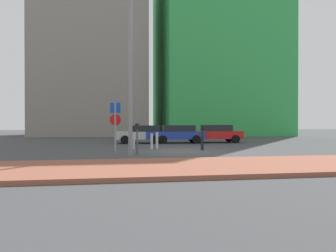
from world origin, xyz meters
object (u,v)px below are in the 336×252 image
at_px(parking_sign_post, 115,121).
at_px(traffic_bollard_near, 202,141).
at_px(parked_car_silver, 144,134).
at_px(traffic_bollard_mid, 157,140).
at_px(parked_car_blue, 176,133).
at_px(street_lamp, 130,51).
at_px(parked_car_red, 215,133).
at_px(parking_meter, 137,135).
at_px(traffic_bollard_edge, 152,141).
at_px(traffic_bollard_far, 134,141).

relative_size(parking_sign_post, traffic_bollard_near, 2.52).
xyz_separation_m(parked_car_silver, traffic_bollard_mid, (0.36, -5.23, -0.23)).
height_order(parked_car_blue, street_lamp, street_lamp).
xyz_separation_m(parking_sign_post, traffic_bollard_mid, (2.46, 2.18, -1.16)).
relative_size(parked_car_red, parking_sign_post, 1.63).
xyz_separation_m(parking_sign_post, street_lamp, (0.72, -1.65, 3.30)).
distance_m(parking_meter, traffic_bollard_edge, 3.24).
relative_size(traffic_bollard_mid, traffic_bollard_far, 1.01).
distance_m(street_lamp, traffic_bollard_far, 5.75).
distance_m(parking_sign_post, traffic_bollard_edge, 2.99).
bearing_deg(traffic_bollard_edge, traffic_bollard_mid, 48.47).
xyz_separation_m(parked_car_silver, parking_meter, (-1.04, -8.67, 0.25)).
bearing_deg(parked_car_red, traffic_bollard_edge, -135.90).
relative_size(parking_sign_post, street_lamp, 0.31).
bearing_deg(parking_sign_post, traffic_bollard_mid, 41.50).
xyz_separation_m(parked_car_blue, traffic_bollard_near, (0.33, -6.56, -0.22)).
bearing_deg(parked_car_blue, traffic_bollard_far, -123.61).
bearing_deg(street_lamp, traffic_bollard_far, 84.72).
relative_size(parked_car_silver, parking_meter, 2.77).
bearing_deg(parked_car_silver, parking_sign_post, -105.89).
bearing_deg(street_lamp, parked_car_red, 51.68).
distance_m(parked_car_red, parking_sign_post, 10.64).
height_order(parking_sign_post, traffic_bollard_mid, parking_sign_post).
xyz_separation_m(parked_car_red, traffic_bollard_near, (-2.85, -6.55, -0.22)).
distance_m(parked_car_silver, traffic_bollard_far, 5.54).
height_order(parked_car_silver, parked_car_red, parked_car_red).
xyz_separation_m(parked_car_blue, traffic_bollard_mid, (-2.10, -5.07, -0.24)).
distance_m(parking_sign_post, traffic_bollard_far, 2.52).
xyz_separation_m(parking_meter, street_lamp, (-0.34, -0.39, 3.97)).
distance_m(parked_car_blue, traffic_bollard_far, 6.35).
relative_size(traffic_bollard_mid, traffic_bollard_edge, 1.07).
relative_size(parked_car_silver, street_lamp, 0.49).
xyz_separation_m(parked_car_blue, parked_car_red, (3.18, -0.01, 0.01)).
xyz_separation_m(parked_car_blue, parking_sign_post, (-4.57, -7.25, 0.92)).
height_order(parked_car_blue, traffic_bollard_edge, parked_car_blue).
xyz_separation_m(street_lamp, traffic_bollard_near, (4.17, 2.34, -4.43)).
bearing_deg(traffic_bollard_far, parked_car_red, 38.23).
xyz_separation_m(parked_car_silver, parking_sign_post, (-2.11, -7.41, 0.93)).
distance_m(parked_car_silver, parking_meter, 8.74).
relative_size(parked_car_silver, traffic_bollard_mid, 4.23).
height_order(parked_car_blue, traffic_bollard_mid, parked_car_blue).
bearing_deg(parked_car_red, traffic_bollard_near, -113.53).
xyz_separation_m(parking_meter, traffic_bollard_near, (3.83, 1.95, -0.46)).
distance_m(parked_car_silver, parked_car_blue, 2.46).
distance_m(parking_meter, traffic_bollard_near, 4.32).
bearing_deg(parking_meter, parked_car_silver, 83.14).
relative_size(parking_meter, traffic_bollard_mid, 1.53).
relative_size(parked_car_blue, traffic_bollard_far, 4.65).
height_order(traffic_bollard_mid, traffic_bollard_edge, traffic_bollard_mid).
bearing_deg(parking_sign_post, street_lamp, -66.24).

